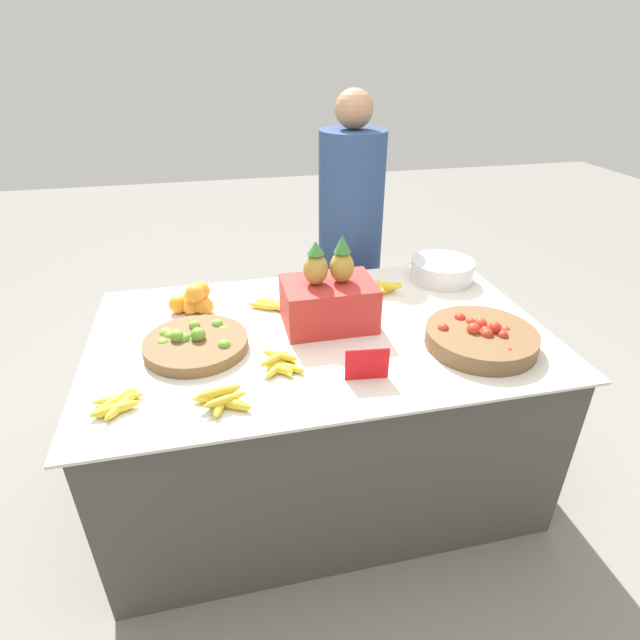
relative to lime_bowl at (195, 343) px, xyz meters
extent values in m
plane|color=gray|center=(0.49, 0.03, -0.81)|extent=(12.00, 12.00, 0.00)
cube|color=#4C4742|center=(0.49, 0.03, -0.42)|extent=(1.73, 1.07, 0.77)
cube|color=silver|center=(0.49, 0.03, -0.03)|extent=(1.80, 1.11, 0.01)
cylinder|color=brown|center=(0.00, 0.00, 0.00)|extent=(0.39, 0.39, 0.05)
sphere|color=#6BA333|center=(-0.09, 0.05, 0.01)|extent=(0.05, 0.05, 0.05)
sphere|color=#7AB238|center=(0.11, 0.06, 0.00)|extent=(0.04, 0.04, 0.04)
sphere|color=#6BA333|center=(0.00, 0.09, 0.02)|extent=(0.04, 0.04, 0.04)
sphere|color=#6BA333|center=(0.09, 0.09, 0.02)|extent=(0.04, 0.04, 0.04)
sphere|color=#6BA333|center=(0.11, -0.07, 0.02)|extent=(0.05, 0.05, 0.05)
sphere|color=#6BA333|center=(-0.12, 0.01, 0.00)|extent=(0.05, 0.05, 0.05)
sphere|color=#6BA333|center=(-0.04, 0.01, 0.02)|extent=(0.05, 0.05, 0.05)
sphere|color=#6BA333|center=(-0.06, 0.01, 0.03)|extent=(0.05, 0.05, 0.05)
sphere|color=#6BA333|center=(0.02, 0.00, 0.04)|extent=(0.06, 0.06, 0.06)
sphere|color=#89BC42|center=(-0.11, 0.07, 0.01)|extent=(0.05, 0.05, 0.05)
sphere|color=#6BA333|center=(-0.01, 0.00, 0.00)|extent=(0.05, 0.05, 0.05)
cylinder|color=brown|center=(1.06, -0.21, 0.01)|extent=(0.42, 0.42, 0.07)
sphere|color=red|center=(1.05, -0.22, 0.00)|extent=(0.04, 0.04, 0.04)
sphere|color=red|center=(1.12, -0.22, 0.01)|extent=(0.05, 0.05, 0.05)
sphere|color=red|center=(0.92, -0.17, 0.04)|extent=(0.04, 0.04, 0.04)
sphere|color=red|center=(1.02, -0.21, 0.05)|extent=(0.05, 0.05, 0.05)
sphere|color=red|center=(1.06, -0.21, 0.01)|extent=(0.04, 0.04, 0.04)
sphere|color=red|center=(1.07, -0.15, 0.02)|extent=(0.04, 0.04, 0.04)
sphere|color=red|center=(1.10, -0.23, 0.05)|extent=(0.05, 0.05, 0.05)
sphere|color=red|center=(1.10, -0.18, 0.00)|extent=(0.04, 0.04, 0.04)
sphere|color=red|center=(1.07, -0.18, 0.05)|extent=(0.05, 0.05, 0.05)
sphere|color=red|center=(1.13, -0.25, -0.01)|extent=(0.04, 0.04, 0.04)
sphere|color=red|center=(1.09, -0.35, 0.02)|extent=(0.05, 0.05, 0.05)
sphere|color=red|center=(1.16, -0.22, 0.03)|extent=(0.04, 0.04, 0.04)
sphere|color=red|center=(1.12, -0.27, 0.04)|extent=(0.04, 0.04, 0.04)
sphere|color=red|center=(1.08, -0.28, 0.01)|extent=(0.05, 0.05, 0.05)
sphere|color=red|center=(1.06, -0.25, 0.04)|extent=(0.05, 0.05, 0.05)
sphere|color=red|center=(1.08, -0.22, 0.03)|extent=(0.05, 0.05, 0.05)
sphere|color=red|center=(1.02, -0.10, 0.04)|extent=(0.05, 0.05, 0.05)
sphere|color=red|center=(1.05, -0.15, 0.04)|extent=(0.04, 0.04, 0.04)
sphere|color=red|center=(1.12, -0.27, 0.00)|extent=(0.04, 0.04, 0.04)
sphere|color=orange|center=(-0.01, 0.30, 0.01)|extent=(0.08, 0.08, 0.08)
sphere|color=orange|center=(0.05, 0.28, 0.01)|extent=(0.06, 0.06, 0.06)
sphere|color=orange|center=(-0.02, 0.29, 0.01)|extent=(0.06, 0.06, 0.06)
sphere|color=orange|center=(0.04, 0.29, 0.01)|extent=(0.08, 0.08, 0.08)
sphere|color=orange|center=(-0.02, 0.35, 0.01)|extent=(0.07, 0.07, 0.07)
sphere|color=orange|center=(-0.07, 0.32, 0.01)|extent=(0.08, 0.08, 0.08)
sphere|color=orange|center=(0.03, 0.31, 0.01)|extent=(0.07, 0.07, 0.07)
sphere|color=orange|center=(0.03, 0.31, 0.07)|extent=(0.08, 0.08, 0.08)
sphere|color=orange|center=(0.01, 0.28, 0.07)|extent=(0.08, 0.08, 0.08)
cylinder|color=silver|center=(1.18, 0.39, 0.02)|extent=(0.30, 0.30, 0.10)
cube|color=red|center=(0.57, -0.32, 0.03)|extent=(0.15, 0.02, 0.12)
cube|color=#B22D28|center=(0.54, 0.08, 0.07)|extent=(0.36, 0.26, 0.19)
ellipsoid|color=#B28E38|center=(0.48, 0.08, 0.22)|extent=(0.10, 0.10, 0.12)
cone|color=#387A33|center=(0.48, 0.08, 0.31)|extent=(0.07, 0.07, 0.05)
ellipsoid|color=#B28E38|center=(0.59, 0.08, 0.22)|extent=(0.09, 0.09, 0.12)
cone|color=#387A33|center=(0.59, 0.08, 0.32)|extent=(0.07, 0.07, 0.07)
ellipsoid|color=yellow|center=(0.28, -0.21, -0.01)|extent=(0.11, 0.12, 0.03)
ellipsoid|color=yellow|center=(0.32, -0.15, -0.01)|extent=(0.09, 0.11, 0.03)
ellipsoid|color=yellow|center=(0.29, -0.20, -0.01)|extent=(0.08, 0.15, 0.03)
ellipsoid|color=yellow|center=(0.28, -0.22, -0.01)|extent=(0.11, 0.10, 0.03)
ellipsoid|color=yellow|center=(0.32, -0.21, -0.01)|extent=(0.13, 0.11, 0.03)
ellipsoid|color=yellow|center=(0.30, -0.17, 0.01)|extent=(0.13, 0.10, 0.03)
ellipsoid|color=yellow|center=(0.27, -0.19, 0.01)|extent=(0.12, 0.09, 0.03)
ellipsoid|color=yellow|center=(0.34, 0.28, -0.01)|extent=(0.12, 0.12, 0.03)
ellipsoid|color=yellow|center=(0.33, 0.27, -0.01)|extent=(0.11, 0.15, 0.03)
ellipsoid|color=yellow|center=(0.29, 0.27, -0.01)|extent=(0.14, 0.10, 0.03)
ellipsoid|color=yellow|center=(0.33, 0.28, -0.01)|extent=(0.15, 0.11, 0.03)
ellipsoid|color=yellow|center=(0.88, 0.31, -0.01)|extent=(0.12, 0.09, 0.03)
ellipsoid|color=yellow|center=(0.88, 0.33, -0.01)|extent=(0.16, 0.07, 0.03)
ellipsoid|color=yellow|center=(0.85, 0.30, -0.01)|extent=(0.12, 0.11, 0.03)
ellipsoid|color=yellow|center=(0.86, 0.29, 0.02)|extent=(0.15, 0.08, 0.03)
ellipsoid|color=yellow|center=(0.84, 0.31, 0.01)|extent=(0.04, 0.12, 0.03)
ellipsoid|color=yellow|center=(0.08, -0.37, -0.01)|extent=(0.07, 0.14, 0.03)
ellipsoid|color=yellow|center=(0.11, -0.38, -0.01)|extent=(0.13, 0.10, 0.03)
ellipsoid|color=yellow|center=(0.08, -0.34, -0.01)|extent=(0.12, 0.10, 0.03)
ellipsoid|color=yellow|center=(0.06, -0.34, -0.01)|extent=(0.16, 0.06, 0.03)
ellipsoid|color=yellow|center=(0.08, -0.35, 0.02)|extent=(0.15, 0.06, 0.04)
ellipsoid|color=yellow|center=(0.09, -0.38, 0.01)|extent=(0.14, 0.07, 0.03)
ellipsoid|color=yellow|center=(-0.23, -0.31, -0.01)|extent=(0.11, 0.15, 0.03)
ellipsoid|color=yellow|center=(-0.25, -0.33, -0.01)|extent=(0.15, 0.07, 0.03)
ellipsoid|color=yellow|center=(-0.24, -0.27, -0.01)|extent=(0.16, 0.04, 0.03)
ellipsoid|color=yellow|center=(-0.25, -0.28, -0.01)|extent=(0.13, 0.13, 0.03)
cylinder|color=navy|center=(0.87, 0.93, -0.10)|extent=(0.36, 0.36, 1.41)
sphere|color=#A87A56|center=(0.87, 0.93, 0.70)|extent=(0.20, 0.20, 0.20)
camera|label=1|loc=(0.11, -1.66, 0.99)|focal=28.00mm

